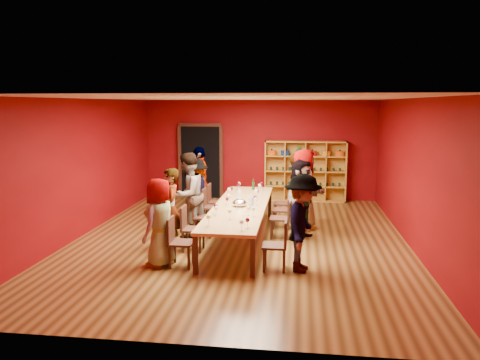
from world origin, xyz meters
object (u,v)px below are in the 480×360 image
chair_person_left_4 (213,199)px  chair_person_right_3 (285,207)px  shelving_unit (305,168)px  chair_person_left_0 (177,239)px  person_left_2 (188,195)px  chair_person_left_3 (209,205)px  chair_person_right_4 (286,201)px  person_left_0 (160,222)px  chair_person_left_1 (189,226)px  person_left_1 (170,209)px  wine_bottle (253,186)px  spittoon_bowl (239,203)px  person_right_4 (297,188)px  chair_person_left_2 (200,214)px  person_right_2 (301,199)px  person_right_0 (303,223)px  tasting_table (240,208)px  person_left_4 (200,183)px  chair_person_right_0 (279,242)px  person_right_3 (303,189)px  person_left_3 (196,192)px  chair_person_right_2 (283,216)px

chair_person_left_4 → chair_person_right_3: bearing=-20.5°
shelving_unit → chair_person_left_0: shelving_unit is taller
person_left_2 → chair_person_left_3: size_ratio=2.07×
person_left_2 → chair_person_right_4: person_left_2 is taller
shelving_unit → person_left_0: size_ratio=1.51×
chair_person_left_1 → person_left_1: (-0.37, 0.00, 0.32)m
shelving_unit → wine_bottle: size_ratio=8.56×
chair_person_right_3 → spittoon_bowl: bearing=-127.9°
person_right_4 → chair_person_left_2: bearing=140.7°
chair_person_left_2 → person_right_2: (2.19, 0.10, 0.37)m
person_right_0 → person_right_2: bearing=10.4°
person_left_2 → chair_person_left_3: bearing=-175.9°
shelving_unit → person_left_2: size_ratio=1.30×
tasting_table → chair_person_left_2: bearing=171.4°
person_left_4 → person_right_0: 4.34m
chair_person_right_4 → person_left_2: bearing=-141.5°
shelving_unit → chair_person_right_0: shelving_unit is taller
person_right_2 → spittoon_bowl: 1.33m
person_left_1 → person_right_0: size_ratio=0.96×
chair_person_right_3 → chair_person_right_4: same height
person_left_2 → wine_bottle: person_left_2 is taller
person_left_4 → person_right_3: (2.59, -0.68, 0.02)m
shelving_unit → person_right_4: shelving_unit is taller
person_left_3 → person_right_2: 2.65m
chair_person_left_3 → person_left_4: person_left_4 is taller
tasting_table → chair_person_right_2: (0.91, 0.23, -0.20)m
chair_person_left_3 → person_right_0: person_right_0 is taller
chair_person_left_4 → chair_person_right_3: (1.82, -0.68, 0.00)m
person_left_0 → chair_person_right_4: person_left_0 is taller
chair_person_left_0 → person_left_3: size_ratio=0.56×
chair_person_right_2 → chair_person_left_3: bearing=153.6°
chair_person_left_0 → chair_person_left_4: size_ratio=1.00×
person_left_1 → chair_person_left_1: bearing=68.0°
wine_bottle → chair_person_right_0: bearing=-77.2°
shelving_unit → chair_person_left_1: shelving_unit is taller
person_left_1 → chair_person_left_4: 2.66m
person_left_1 → chair_person_right_2: size_ratio=1.84×
chair_person_right_0 → chair_person_right_4: 3.55m
person_right_0 → chair_person_right_3: 2.87m
chair_person_left_2 → person_left_2: bearing=-180.0°
chair_person_right_0 → person_right_0: (0.40, 0.00, 0.36)m
chair_person_left_2 → chair_person_right_0: (1.82, -1.89, 0.00)m
chair_person_left_2 → person_left_0: bearing=-99.1°
chair_person_right_2 → tasting_table: bearing=-165.5°
chair_person_right_0 → chair_person_right_2: bearing=90.0°
chair_person_left_2 → chair_person_right_2: size_ratio=1.00×
chair_person_left_0 → chair_person_right_2: 2.73m
chair_person_left_0 → chair_person_left_4: bearing=90.0°
chair_person_right_0 → person_right_3: size_ratio=0.48×
person_left_1 → person_left_2: 1.02m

